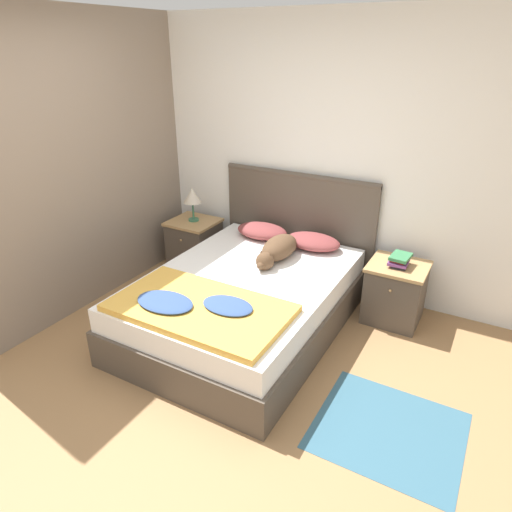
# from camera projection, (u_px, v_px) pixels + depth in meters

# --- Properties ---
(ground_plane) EXTENTS (16.00, 16.00, 0.00)m
(ground_plane) POSITION_uv_depth(u_px,v_px,m) (187.00, 403.00, 3.15)
(ground_plane) COLOR #997047
(wall_back) EXTENTS (9.00, 0.06, 2.55)m
(wall_back) POSITION_uv_depth(u_px,v_px,m) (316.00, 158.00, 4.29)
(wall_back) COLOR white
(wall_back) RESTS_ON ground_plane
(wall_side_left) EXTENTS (0.06, 3.10, 2.55)m
(wall_side_left) POSITION_uv_depth(u_px,v_px,m) (102.00, 162.00, 4.18)
(wall_side_left) COLOR gray
(wall_side_left) RESTS_ON ground_plane
(bed) EXTENTS (1.51, 2.07, 0.51)m
(bed) POSITION_uv_depth(u_px,v_px,m) (244.00, 303.00, 3.90)
(bed) COLOR #4C4238
(bed) RESTS_ON ground_plane
(headboard) EXTENTS (1.59, 0.06, 1.14)m
(headboard) POSITION_uv_depth(u_px,v_px,m) (297.00, 226.00, 4.59)
(headboard) COLOR #4C4238
(headboard) RESTS_ON ground_plane
(nightstand_left) EXTENTS (0.49, 0.47, 0.54)m
(nightstand_left) POSITION_uv_depth(u_px,v_px,m) (195.00, 244.00, 4.98)
(nightstand_left) COLOR #4C4238
(nightstand_left) RESTS_ON ground_plane
(nightstand_right) EXTENTS (0.49, 0.47, 0.54)m
(nightstand_right) POSITION_uv_depth(u_px,v_px,m) (395.00, 292.00, 4.01)
(nightstand_right) COLOR #4C4238
(nightstand_right) RESTS_ON ground_plane
(pillow_left) EXTENTS (0.52, 0.35, 0.13)m
(pillow_left) POSITION_uv_depth(u_px,v_px,m) (262.00, 231.00, 4.52)
(pillow_left) COLOR brown
(pillow_left) RESTS_ON bed
(pillow_right) EXTENTS (0.52, 0.35, 0.13)m
(pillow_right) POSITION_uv_depth(u_px,v_px,m) (313.00, 242.00, 4.28)
(pillow_right) COLOR brown
(pillow_right) RESTS_ON bed
(quilt) EXTENTS (1.29, 0.73, 0.09)m
(quilt) POSITION_uv_depth(u_px,v_px,m) (198.00, 307.00, 3.28)
(quilt) COLOR gold
(quilt) RESTS_ON bed
(dog) EXTENTS (0.25, 0.69, 0.20)m
(dog) POSITION_uv_depth(u_px,v_px,m) (278.00, 249.00, 4.05)
(dog) COLOR brown
(dog) RESTS_ON bed
(book_stack) EXTENTS (0.17, 0.22, 0.10)m
(book_stack) POSITION_uv_depth(u_px,v_px,m) (400.00, 260.00, 3.87)
(book_stack) COLOR #232328
(book_stack) RESTS_ON nightstand_right
(table_lamp) EXTENTS (0.19, 0.19, 0.36)m
(table_lamp) POSITION_uv_depth(u_px,v_px,m) (192.00, 196.00, 4.76)
(table_lamp) COLOR #336B4C
(table_lamp) RESTS_ON nightstand_left
(rug) EXTENTS (0.91, 0.83, 0.00)m
(rug) POSITION_uv_depth(u_px,v_px,m) (388.00, 430.00, 2.93)
(rug) COLOR #335B70
(rug) RESTS_ON ground_plane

